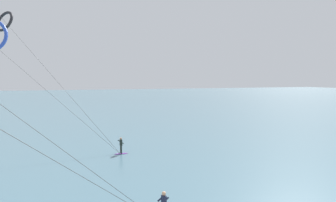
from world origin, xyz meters
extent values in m
cube|color=slate|center=(0.00, 105.94, 0.04)|extent=(400.00, 200.00, 0.08)
cube|color=#191E38|center=(-4.10, 10.30, 1.25)|extent=(0.22, 0.33, 0.62)
sphere|color=tan|center=(-4.10, 10.30, 1.67)|extent=(0.22, 0.22, 0.22)
cylinder|color=#191E38|center=(-4.08, 10.20, 1.30)|extent=(0.51, 0.12, 0.39)
cylinder|color=#191E38|center=(-4.11, 10.64, 1.30)|extent=(0.51, 0.12, 0.39)
ellipsoid|color=purple|center=(-3.39, 25.60, 0.11)|extent=(1.40, 0.40, 0.06)
cylinder|color=#1E2823|center=(-3.40, 25.74, 0.54)|extent=(0.12, 0.12, 0.80)
cylinder|color=#1E2823|center=(-3.37, 25.46, 0.54)|extent=(0.12, 0.12, 0.80)
cube|color=#1E2823|center=(-3.39, 25.60, 1.25)|extent=(0.23, 0.34, 0.62)
sphere|color=tan|center=(-3.39, 25.60, 1.67)|extent=(0.22, 0.22, 0.22)
cylinder|color=#1E2823|center=(-3.41, 25.94, 1.30)|extent=(0.51, 0.15, 0.39)
cylinder|color=#1E2823|center=(-3.36, 25.50, 1.30)|extent=(0.51, 0.15, 0.39)
cylinder|color=#3F3F3F|center=(-9.66, 27.81, 5.90)|extent=(12.56, 4.44, 11.81)
cylinder|color=#3F3F3F|center=(-11.65, 31.18, 10.34)|extent=(16.56, 11.18, 20.69)
torus|color=black|center=(-17.30, 52.27, 17.11)|extent=(3.85, 3.95, 3.64)
camera|label=1|loc=(-9.19, -4.38, 7.75)|focal=32.27mm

